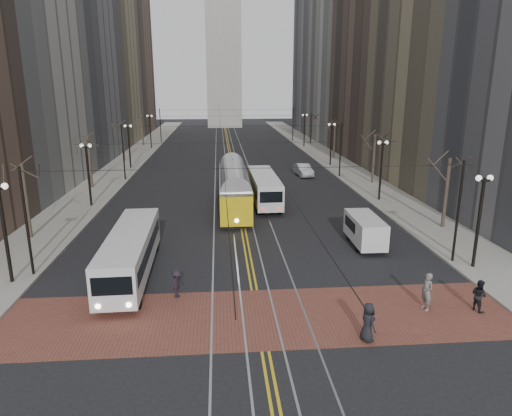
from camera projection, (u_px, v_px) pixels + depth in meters
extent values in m
plane|color=black|center=(253.00, 283.00, 26.13)|extent=(260.00, 260.00, 0.00)
cube|color=gray|center=(131.00, 160.00, 68.22)|extent=(5.00, 140.00, 0.15)
cube|color=gray|center=(328.00, 157.00, 70.58)|extent=(5.00, 140.00, 0.15)
cube|color=brown|center=(259.00, 317.00, 22.28)|extent=(25.00, 6.00, 0.01)
cube|color=gray|center=(231.00, 159.00, 69.42)|extent=(4.80, 130.00, 0.02)
cube|color=gold|center=(231.00, 159.00, 69.42)|extent=(0.42, 130.00, 0.01)
cube|color=slate|center=(47.00, 40.00, 63.92)|extent=(16.00, 20.00, 34.00)
cube|color=brown|center=(110.00, 43.00, 101.61)|extent=(16.00, 20.00, 40.00)
cube|color=brown|center=(400.00, 43.00, 67.94)|extent=(16.00, 20.00, 34.00)
cube|color=#A4A19A|center=(373.00, 1.00, 84.98)|extent=(20.00, 20.00, 52.00)
cube|color=slate|center=(334.00, 44.00, 105.64)|extent=(16.00, 20.00, 40.00)
cube|color=#B2AFA5|center=(223.00, 16.00, 116.92)|extent=(9.00, 9.00, 56.00)
cylinder|color=black|center=(6.00, 237.00, 25.28)|extent=(0.20, 0.20, 5.60)
cylinder|color=black|center=(89.00, 177.00, 41.63)|extent=(0.20, 0.20, 5.60)
cylinder|color=black|center=(129.00, 148.00, 60.87)|extent=(0.20, 0.20, 5.60)
cylinder|color=black|center=(150.00, 133.00, 80.11)|extent=(0.20, 0.20, 5.60)
cylinder|color=black|center=(478.00, 225.00, 27.44)|extent=(0.20, 0.20, 5.60)
cylinder|color=black|center=(381.00, 173.00, 43.80)|extent=(0.20, 0.20, 5.60)
cylinder|color=black|center=(331.00, 146.00, 63.03)|extent=(0.20, 0.20, 5.60)
cylinder|color=black|center=(304.00, 132.00, 82.27)|extent=(0.20, 0.20, 5.60)
cylinder|color=#382D23|center=(26.00, 202.00, 32.82)|extent=(0.28, 0.28, 5.60)
cylinder|color=#382D23|center=(90.00, 163.00, 49.17)|extent=(0.28, 0.28, 5.60)
cylinder|color=#382D23|center=(123.00, 143.00, 66.49)|extent=(0.28, 0.28, 5.60)
cylinder|color=#382D23|center=(143.00, 131.00, 83.80)|extent=(0.28, 0.28, 5.60)
cylinder|color=#382D23|center=(446.00, 194.00, 35.30)|extent=(0.28, 0.28, 5.60)
cylinder|color=#382D23|center=(374.00, 159.00, 51.65)|extent=(0.28, 0.28, 5.60)
cylinder|color=#382D23|center=(334.00, 141.00, 68.96)|extent=(0.28, 0.28, 5.60)
cylinder|color=#382D23|center=(311.00, 129.00, 86.28)|extent=(0.28, 0.28, 5.60)
cylinder|color=black|center=(220.00, 119.00, 67.73)|extent=(0.03, 120.00, 0.03)
cylinder|color=black|center=(240.00, 119.00, 67.97)|extent=(0.03, 120.00, 0.03)
cylinder|color=black|center=(27.00, 223.00, 26.18)|extent=(0.16, 0.16, 6.60)
cylinder|color=black|center=(123.00, 153.00, 53.11)|extent=(0.16, 0.16, 6.60)
cylinder|color=black|center=(160.00, 126.00, 87.74)|extent=(0.16, 0.16, 6.60)
cylinder|color=black|center=(458.00, 213.00, 28.21)|extent=(0.16, 0.16, 6.60)
cylinder|color=black|center=(340.00, 150.00, 55.15)|extent=(0.16, 0.16, 6.60)
cylinder|color=black|center=(293.00, 125.00, 89.77)|extent=(0.16, 0.16, 6.60)
cube|color=silver|center=(131.00, 254.00, 26.77)|extent=(2.47, 10.81, 2.69)
cube|color=gold|center=(234.00, 191.00, 41.41)|extent=(2.63, 13.77, 3.24)
cube|color=silver|center=(264.00, 189.00, 43.52)|extent=(2.44, 10.51, 2.73)
cube|color=silver|center=(365.00, 231.00, 31.90)|extent=(1.92, 4.80, 2.11)
imported|color=#3D3E44|center=(272.00, 180.00, 50.19)|extent=(2.15, 4.87, 1.63)
imported|color=#B8BCC0|center=(303.00, 170.00, 56.66)|extent=(2.01, 4.63, 1.48)
imported|color=black|center=(368.00, 322.00, 20.01)|extent=(0.79, 1.00, 1.79)
imported|color=slate|center=(427.00, 292.00, 22.80)|extent=(0.60, 0.78, 1.93)
imported|color=black|center=(479.00, 295.00, 22.73)|extent=(0.86, 0.96, 1.64)
imported|color=black|center=(177.00, 284.00, 24.16)|extent=(0.95, 1.14, 1.53)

